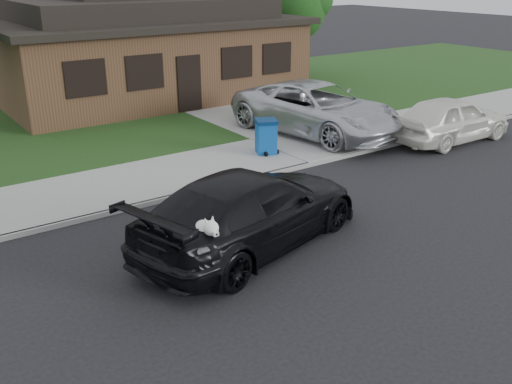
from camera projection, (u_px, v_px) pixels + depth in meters
ground at (278, 245)px, 11.79m from camera, size 120.00×120.00×0.00m
sidewalk at (168, 176)px, 15.58m from camera, size 60.00×3.00×0.12m
curb at (195, 192)px, 14.44m from camera, size 60.00×0.12×0.12m
lawn at (72, 117)px, 21.68m from camera, size 60.00×13.00×0.13m
driveway at (247, 111)px, 22.59m from camera, size 4.50×13.00×0.14m
sedan at (251, 210)px, 11.52m from camera, size 5.86×3.57×1.59m
minivan at (317, 109)px, 19.00m from camera, size 3.70×6.41×1.68m
white_compact at (451, 119)px, 18.61m from camera, size 4.47×1.85×1.52m
recycling_bin at (266, 136)px, 17.10m from camera, size 0.82×0.82×1.04m
house at (143, 48)px, 24.58m from camera, size 12.60×8.60×4.65m
tree_1 at (300, 4)px, 27.88m from camera, size 3.15×3.00×5.25m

